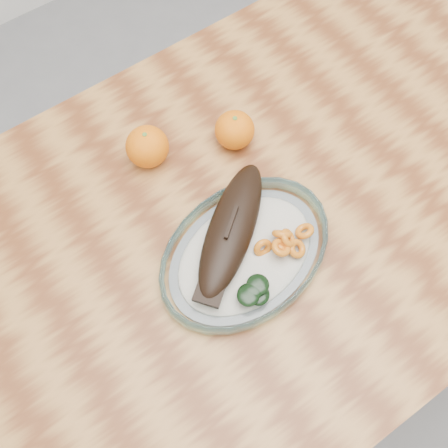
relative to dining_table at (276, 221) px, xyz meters
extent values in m
plane|color=slate|center=(0.00, 0.00, -0.65)|extent=(3.00, 3.00, 0.00)
cube|color=brown|center=(0.00, 0.00, 0.08)|extent=(1.20, 0.80, 0.04)
cylinder|color=brown|center=(0.54, 0.34, -0.30)|extent=(0.06, 0.06, 0.71)
ellipsoid|color=white|center=(-0.12, -0.06, 0.10)|extent=(0.61, 0.48, 0.01)
torus|color=#86C7CF|center=(-0.12, -0.06, 0.11)|extent=(0.63, 0.63, 0.03)
ellipsoid|color=white|center=(-0.12, -0.06, 0.12)|extent=(0.55, 0.42, 0.02)
ellipsoid|color=black|center=(-0.12, -0.02, 0.15)|extent=(0.25, 0.21, 0.04)
ellipsoid|color=black|center=(-0.12, -0.02, 0.14)|extent=(0.21, 0.18, 0.02)
cube|color=black|center=(-0.21, -0.08, 0.15)|extent=(0.06, 0.06, 0.01)
cube|color=black|center=(-0.12, -0.02, 0.17)|extent=(0.05, 0.04, 0.02)
torus|color=#CD590F|center=(-0.02, -0.08, 0.14)|extent=(0.04, 0.04, 0.03)
torus|color=#CD590F|center=(-0.07, -0.08, 0.14)|extent=(0.03, 0.04, 0.04)
torus|color=#CD590F|center=(-0.05, -0.10, 0.14)|extent=(0.05, 0.05, 0.03)
torus|color=#CD590F|center=(-0.09, -0.07, 0.14)|extent=(0.04, 0.03, 0.04)
torus|color=#CD590F|center=(-0.06, -0.07, 0.15)|extent=(0.04, 0.04, 0.04)
torus|color=#CD590F|center=(-0.05, -0.08, 0.15)|extent=(0.04, 0.05, 0.04)
torus|color=#CD590F|center=(-0.07, -0.09, 0.15)|extent=(0.05, 0.05, 0.02)
ellipsoid|color=black|center=(-0.16, -0.12, 0.14)|extent=(0.05, 0.05, 0.01)
ellipsoid|color=black|center=(-0.14, -0.13, 0.14)|extent=(0.05, 0.05, 0.01)
ellipsoid|color=black|center=(-0.14, -0.12, 0.15)|extent=(0.05, 0.05, 0.01)
ellipsoid|color=black|center=(-0.15, -0.12, 0.15)|extent=(0.04, 0.04, 0.01)
ellipsoid|color=black|center=(-0.16, -0.12, 0.15)|extent=(0.05, 0.05, 0.01)
sphere|color=#ED6104|center=(-0.15, 0.20, 0.14)|extent=(0.08, 0.08, 0.08)
sphere|color=#ED6104|center=(0.00, 0.14, 0.13)|extent=(0.07, 0.07, 0.07)
camera|label=1|loc=(-0.35, -0.33, 0.96)|focal=45.00mm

